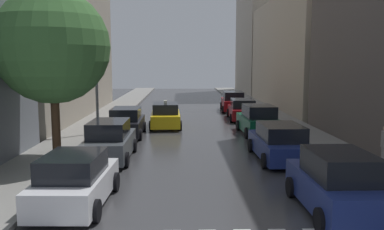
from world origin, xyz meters
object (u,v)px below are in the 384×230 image
Objects in this scene: parked_car_right_second at (279,143)px; parked_car_right_fourth at (242,110)px; parked_car_right_nearest at (337,184)px; parked_car_right_fifth at (233,102)px; parked_car_right_third at (258,121)px; lamp_post_left at (96,70)px; street_tree_left at (52,47)px; parked_car_left_nearest at (75,181)px; parked_car_left_third at (126,123)px; parked_car_left_second at (110,141)px; taxi_midroad at (166,116)px.

parked_car_right_fourth is at bearing -1.91° from parked_car_right_second.
parked_car_right_nearest reaches higher than parked_car_right_fifth.
parked_car_right_third is at bearing -3.27° from parked_car_right_second.
lamp_post_left reaches higher than parked_car_right_fourth.
parked_car_right_fourth is (0.18, 18.91, -0.10)m from parked_car_right_nearest.
street_tree_left is 1.12× the size of lamp_post_left.
parked_car_left_nearest is at bearing 164.10° from parked_car_right_fifth.
parked_car_right_second is at bearing -128.78° from parked_car_left_third.
street_tree_left is (-9.97, -12.88, 4.21)m from parked_car_right_fourth.
parked_car_right_nearest is (7.63, -6.58, 0.02)m from parked_car_left_second.
parked_car_right_fifth is (7.83, 23.47, 0.06)m from parked_car_left_nearest.
parked_car_left_third is 0.91× the size of parked_car_right_second.
taxi_midroad is at bearing 65.69° from street_tree_left.
parked_car_right_second is 11.51m from lamp_post_left.
taxi_midroad reaches higher than parked_car_right_fourth.
parked_car_right_third is at bearing -0.99° from parked_car_right_nearest.
street_tree_left reaches higher than parked_car_right_nearest.
parked_car_left_nearest is 9.37m from parked_car_right_second.
parked_car_left_third is at bearing 144.43° from taxi_midroad.
lamp_post_left reaches higher than parked_car_right_second.
parked_car_left_third reaches higher than parked_car_left_nearest.
parked_car_right_nearest is at bearing -177.89° from parked_car_right_fifth.
parked_car_right_second is (7.55, 5.55, -0.00)m from parked_car_left_nearest.
lamp_post_left reaches higher than parked_car_right_third.
parked_car_right_second is at bearing 1.86° from street_tree_left.
parked_car_right_second is 6.38m from parked_car_right_third.
parked_car_right_nearest is at bearing -148.63° from parked_car_left_third.
parked_car_left_nearest is 24.74m from parked_car_right_fifth.
parked_car_right_fourth is at bearing -50.37° from parked_car_left_third.
parked_car_right_fourth is (7.83, 18.12, -0.02)m from parked_car_left_nearest.
parked_car_left_second is 0.67× the size of lamp_post_left.
parked_car_left_nearest is 5.79m from parked_car_left_second.
lamp_post_left reaches higher than taxi_midroad.
parked_car_left_nearest is at bearing -81.67° from lamp_post_left.
lamp_post_left reaches higher than parked_car_right_fifth.
lamp_post_left is at bearing 89.59° from parked_car_right_third.
parked_car_right_fourth is at bearing -32.20° from parked_car_left_second.
parked_car_left_second is (0.02, 5.79, 0.06)m from parked_car_left_nearest.
parked_car_right_third is (7.83, 6.13, 0.01)m from parked_car_left_second.
taxi_midroad reaches higher than parked_car_right_second.
parked_car_right_second is 1.07× the size of parked_car_right_third.
parked_car_right_third is (0.29, 6.37, 0.07)m from parked_car_right_second.
parked_car_right_second is at bearing -33.28° from lamp_post_left.
parked_car_right_third reaches higher than parked_car_left_third.
parked_car_left_nearest is 0.94× the size of parked_car_right_third.
taxi_midroad is at bearing 123.30° from parked_car_right_fourth.
taxi_midroad is at bearing 61.20° from parked_car_right_third.
parked_car_left_second is 0.98× the size of taxi_midroad.
parked_car_left_nearest is 0.99× the size of parked_car_right_nearest.
parked_car_right_nearest is 24.26m from parked_car_right_fifth.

